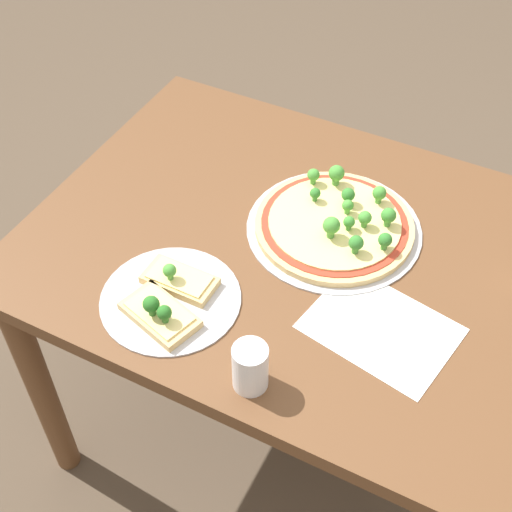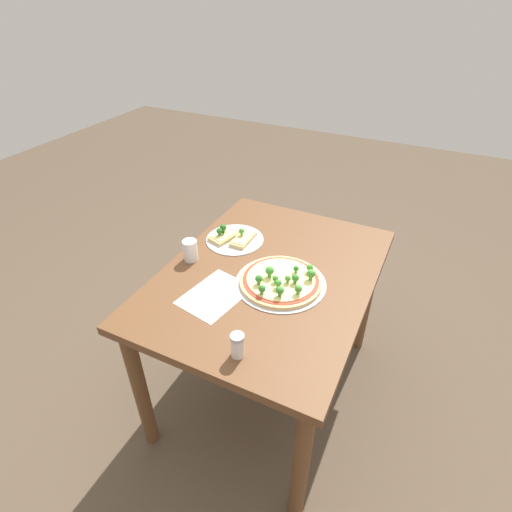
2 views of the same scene
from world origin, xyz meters
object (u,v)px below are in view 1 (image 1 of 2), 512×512
(pizza_tray_slice, at_px, (169,298))
(dining_table, at_px, (298,279))
(pizza_tray_whole, at_px, (336,224))
(drinking_cup, at_px, (250,367))

(pizza_tray_slice, bearing_deg, dining_table, 58.43)
(pizza_tray_whole, distance_m, pizza_tray_slice, 0.38)
(dining_table, bearing_deg, pizza_tray_whole, 57.91)
(dining_table, distance_m, drinking_cup, 0.37)
(dining_table, height_order, pizza_tray_whole, pizza_tray_whole)
(dining_table, relative_size, drinking_cup, 11.63)
(pizza_tray_whole, bearing_deg, drinking_cup, -87.75)
(dining_table, height_order, drinking_cup, drinking_cup)
(pizza_tray_slice, bearing_deg, pizza_tray_whole, 58.31)
(drinking_cup, bearing_deg, dining_table, 100.46)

